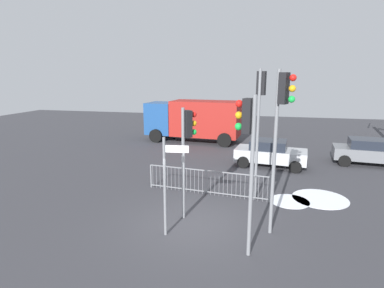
{
  "coord_description": "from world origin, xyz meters",
  "views": [
    {
      "loc": [
        2.22,
        -9.57,
        4.94
      ],
      "look_at": [
        -0.92,
        3.9,
        1.9
      ],
      "focal_mm": 29.22,
      "sensor_mm": 36.0,
      "label": 1
    }
  ],
  "objects_px": {
    "traffic_light_mid_left": "(248,140)",
    "car_grey_mid": "(369,151)",
    "traffic_light_mid_right": "(187,138)",
    "car_silver_far": "(270,153)",
    "delivery_truck": "(194,119)",
    "direction_sign_post": "(167,182)",
    "traffic_light_foreground_left": "(281,117)",
    "traffic_light_rear_right": "(260,106)"
  },
  "relations": [
    {
      "from": "traffic_light_mid_left",
      "to": "car_grey_mid",
      "type": "height_order",
      "value": "traffic_light_mid_left"
    },
    {
      "from": "traffic_light_mid_right",
      "to": "car_silver_far",
      "type": "height_order",
      "value": "traffic_light_mid_right"
    },
    {
      "from": "delivery_truck",
      "to": "car_grey_mid",
      "type": "bearing_deg",
      "value": 164.35
    },
    {
      "from": "direction_sign_post",
      "to": "car_silver_far",
      "type": "xyz_separation_m",
      "value": [
        3.21,
        8.64,
        -1.0
      ]
    },
    {
      "from": "traffic_light_mid_left",
      "to": "car_silver_far",
      "type": "bearing_deg",
      "value": 12.05
    },
    {
      "from": "direction_sign_post",
      "to": "car_grey_mid",
      "type": "distance_m",
      "value": 13.41
    },
    {
      "from": "traffic_light_mid_right",
      "to": "direction_sign_post",
      "type": "relative_size",
      "value": 1.24
    },
    {
      "from": "traffic_light_foreground_left",
      "to": "direction_sign_post",
      "type": "relative_size",
      "value": 1.63
    },
    {
      "from": "traffic_light_rear_right",
      "to": "direction_sign_post",
      "type": "height_order",
      "value": "traffic_light_rear_right"
    },
    {
      "from": "car_grey_mid",
      "to": "traffic_light_foreground_left",
      "type": "bearing_deg",
      "value": -113.88
    },
    {
      "from": "traffic_light_rear_right",
      "to": "traffic_light_mid_right",
      "type": "bearing_deg",
      "value": -117.1
    },
    {
      "from": "direction_sign_post",
      "to": "delivery_truck",
      "type": "xyz_separation_m",
      "value": [
        -2.38,
        14.22,
        -0.03
      ]
    },
    {
      "from": "traffic_light_mid_right",
      "to": "traffic_light_rear_right",
      "type": "distance_m",
      "value": 3.44
    },
    {
      "from": "traffic_light_mid_right",
      "to": "traffic_light_rear_right",
      "type": "xyz_separation_m",
      "value": [
        2.33,
        2.35,
        0.93
      ]
    },
    {
      "from": "direction_sign_post",
      "to": "delivery_truck",
      "type": "relative_size",
      "value": 0.44
    },
    {
      "from": "traffic_light_mid_left",
      "to": "traffic_light_mid_right",
      "type": "bearing_deg",
      "value": 64.74
    },
    {
      "from": "car_grey_mid",
      "to": "car_silver_far",
      "type": "bearing_deg",
      "value": -158.11
    },
    {
      "from": "traffic_light_mid_right",
      "to": "traffic_light_mid_left",
      "type": "bearing_deg",
      "value": 5.1
    },
    {
      "from": "traffic_light_rear_right",
      "to": "traffic_light_mid_left",
      "type": "bearing_deg",
      "value": -75.13
    },
    {
      "from": "traffic_light_rear_right",
      "to": "traffic_light_foreground_left",
      "type": "height_order",
      "value": "traffic_light_rear_right"
    },
    {
      "from": "car_grey_mid",
      "to": "delivery_truck",
      "type": "relative_size",
      "value": 0.55
    },
    {
      "from": "traffic_light_rear_right",
      "to": "car_grey_mid",
      "type": "bearing_deg",
      "value": 64.59
    },
    {
      "from": "traffic_light_foreground_left",
      "to": "direction_sign_post",
      "type": "distance_m",
      "value": 3.92
    },
    {
      "from": "direction_sign_post",
      "to": "car_silver_far",
      "type": "bearing_deg",
      "value": 62.45
    },
    {
      "from": "traffic_light_mid_left",
      "to": "delivery_truck",
      "type": "xyz_separation_m",
      "value": [
        -4.79,
        14.74,
        -1.54
      ]
    },
    {
      "from": "direction_sign_post",
      "to": "car_grey_mid",
      "type": "relative_size",
      "value": 0.8
    },
    {
      "from": "traffic_light_foreground_left",
      "to": "car_silver_far",
      "type": "xyz_separation_m",
      "value": [
        -0.08,
        7.81,
        -2.97
      ]
    },
    {
      "from": "traffic_light_mid_left",
      "to": "car_silver_far",
      "type": "height_order",
      "value": "traffic_light_mid_left"
    },
    {
      "from": "direction_sign_post",
      "to": "traffic_light_mid_right",
      "type": "bearing_deg",
      "value": 70.92
    },
    {
      "from": "traffic_light_mid_left",
      "to": "traffic_light_rear_right",
      "type": "xyz_separation_m",
      "value": [
        0.21,
        4.28,
        0.51
      ]
    },
    {
      "from": "traffic_light_mid_left",
      "to": "car_grey_mid",
      "type": "distance_m",
      "value": 12.65
    },
    {
      "from": "traffic_light_mid_right",
      "to": "car_grey_mid",
      "type": "height_order",
      "value": "traffic_light_mid_right"
    },
    {
      "from": "traffic_light_mid_right",
      "to": "traffic_light_foreground_left",
      "type": "bearing_deg",
      "value": 36.43
    },
    {
      "from": "traffic_light_mid_left",
      "to": "direction_sign_post",
      "type": "height_order",
      "value": "traffic_light_mid_left"
    },
    {
      "from": "traffic_light_mid_right",
      "to": "traffic_light_rear_right",
      "type": "relative_size",
      "value": 0.75
    },
    {
      "from": "delivery_truck",
      "to": "traffic_light_foreground_left",
      "type": "bearing_deg",
      "value": 117.3
    },
    {
      "from": "traffic_light_mid_left",
      "to": "car_grey_mid",
      "type": "bearing_deg",
      "value": -13.14
    },
    {
      "from": "traffic_light_foreground_left",
      "to": "delivery_truck",
      "type": "height_order",
      "value": "traffic_light_foreground_left"
    },
    {
      "from": "traffic_light_foreground_left",
      "to": "car_grey_mid",
      "type": "relative_size",
      "value": 1.3
    },
    {
      "from": "traffic_light_mid_right",
      "to": "car_silver_far",
      "type": "distance_m",
      "value": 8.08
    },
    {
      "from": "traffic_light_mid_left",
      "to": "delivery_truck",
      "type": "distance_m",
      "value": 15.58
    },
    {
      "from": "traffic_light_foreground_left",
      "to": "car_grey_mid",
      "type": "distance_m",
      "value": 11.2
    }
  ]
}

